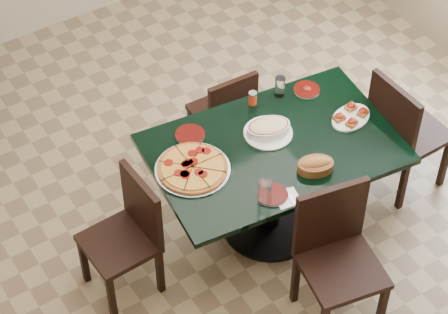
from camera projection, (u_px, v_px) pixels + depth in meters
floor at (238, 230)px, 5.89m from camera, size 5.50×5.50×0.00m
main_table at (273, 167)px, 5.52m from camera, size 1.63×1.15×0.75m
chair_far at (226, 112)px, 6.06m from camera, size 0.39×0.39×0.80m
chair_near at (336, 250)px, 5.10m from camera, size 0.53×0.53×0.96m
chair_right at (402, 129)px, 5.80m from camera, size 0.46×0.46×0.96m
chair_left at (129, 231)px, 5.27m from camera, size 0.42×0.42×0.87m
pepperoni_pizza at (193, 168)px, 5.24m from camera, size 0.46×0.46×0.04m
lasagna_casserole at (268, 128)px, 5.44m from camera, size 0.32×0.31×0.09m
bread_basket at (316, 165)px, 5.22m from camera, size 0.26×0.22×0.09m
bruschetta_platter at (351, 116)px, 5.55m from camera, size 0.34×0.27×0.05m
side_plate_near at (273, 195)px, 5.10m from camera, size 0.18×0.18×0.02m
side_plate_far_r at (307, 90)px, 5.75m from camera, size 0.17×0.17×0.03m
side_plate_far_l at (190, 135)px, 5.45m from camera, size 0.19×0.19×0.02m
napkin_setting at (288, 198)px, 5.09m from camera, size 0.16×0.16×0.01m
water_glass_a at (280, 86)px, 5.67m from camera, size 0.07×0.07×0.14m
water_glass_b at (265, 192)px, 5.01m from camera, size 0.08×0.08×0.17m
pepper_shaker at (253, 98)px, 5.63m from camera, size 0.06×0.06×0.09m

